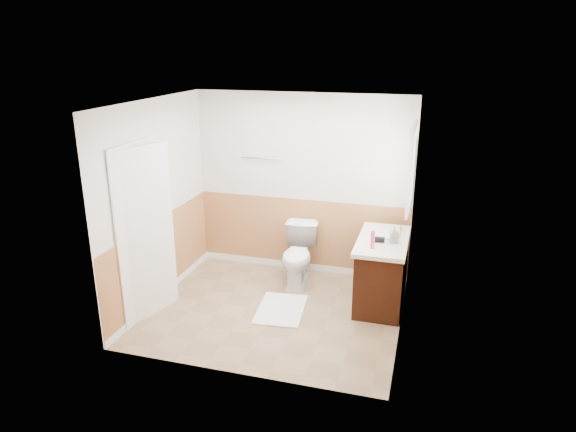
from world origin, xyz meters
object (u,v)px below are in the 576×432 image
(vanity_cabinet, at_px, (382,273))
(soap_dispenser, at_px, (394,234))
(lotion_bottle, at_px, (373,239))
(toilet, at_px, (298,255))
(bath_mat, at_px, (281,309))

(vanity_cabinet, distance_m, soap_dispenser, 0.57)
(lotion_bottle, bearing_deg, toilet, 150.18)
(bath_mat, height_order, lotion_bottle, lotion_bottle)
(bath_mat, relative_size, vanity_cabinet, 0.73)
(vanity_cabinet, distance_m, lotion_bottle, 0.66)
(toilet, distance_m, lotion_bottle, 1.33)
(toilet, relative_size, bath_mat, 0.99)
(lotion_bottle, distance_m, soap_dispenser, 0.34)
(vanity_cabinet, xyz_separation_m, lotion_bottle, (-0.10, -0.33, 0.56))
(toilet, xyz_separation_m, bath_mat, (0.00, -0.81, -0.38))
(bath_mat, height_order, soap_dispenser, soap_dispenser)
(toilet, height_order, lotion_bottle, lotion_bottle)
(toilet, xyz_separation_m, vanity_cabinet, (1.14, -0.26, 0.01))
(vanity_cabinet, bearing_deg, bath_mat, -154.46)
(vanity_cabinet, xyz_separation_m, soap_dispenser, (0.12, -0.08, 0.55))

